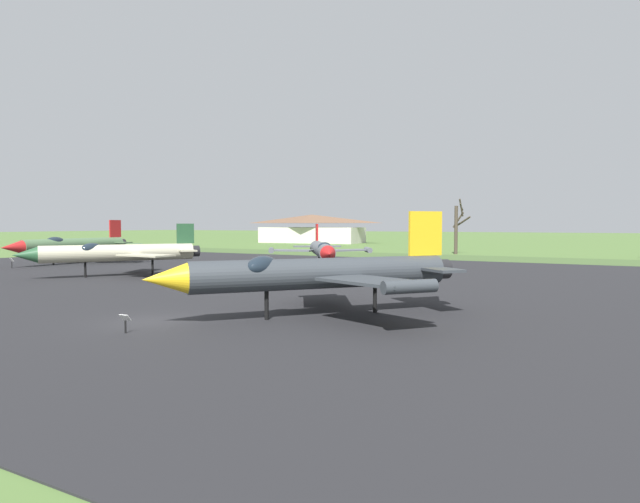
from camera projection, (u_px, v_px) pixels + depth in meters
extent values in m
plane|color=#4C6B33|center=(153.00, 322.00, 24.98)|extent=(600.00, 600.00, 0.00)
cube|color=black|center=(334.00, 284.00, 40.94)|extent=(106.71, 60.98, 0.05)
cube|color=#40592D|center=(459.00, 258.00, 72.78)|extent=(166.71, 12.00, 0.06)
cylinder|color=#33383D|center=(323.00, 273.00, 26.34)|extent=(9.45, 11.04, 1.51)
cone|color=yellow|center=(165.00, 279.00, 23.60)|extent=(2.30, 2.38, 1.39)
cylinder|color=black|center=(441.00, 269.00, 28.84)|extent=(1.34, 1.31, 1.05)
ellipsoid|color=#19232D|center=(262.00, 267.00, 25.20)|extent=(1.10, 2.07, 1.03)
cube|color=#33383D|center=(320.00, 270.00, 29.71)|extent=(4.79, 5.53, 0.14)
cube|color=#33383D|center=(373.00, 281.00, 23.81)|extent=(5.47, 4.17, 0.14)
cylinder|color=#33383D|center=(312.00, 266.00, 32.12)|extent=(1.96, 2.22, 0.56)
cylinder|color=#33383D|center=(410.00, 287.00, 21.71)|extent=(1.96, 2.22, 0.56)
cube|color=yellow|center=(425.00, 233.00, 28.39)|extent=(1.38, 1.62, 2.34)
cube|color=#33383D|center=(410.00, 266.00, 29.85)|extent=(2.73, 2.59, 0.14)
cube|color=#33383D|center=(441.00, 270.00, 27.09)|extent=(2.73, 2.59, 0.14)
cylinder|color=black|center=(267.00, 306.00, 25.37)|extent=(0.20, 0.20, 1.41)
cylinder|color=black|center=(375.00, 300.00, 27.47)|extent=(0.20, 0.20, 1.41)
cylinder|color=black|center=(125.00, 327.00, 22.26)|extent=(0.08, 0.08, 0.58)
cube|color=white|center=(125.00, 317.00, 22.24)|extent=(0.48, 0.28, 0.26)
cylinder|color=#B7B293|center=(120.00, 253.00, 46.66)|extent=(8.02, 11.40, 1.45)
cone|color=#234C2D|center=(25.00, 255.00, 43.25)|extent=(2.12, 2.27, 1.34)
cylinder|color=black|center=(195.00, 251.00, 49.77)|extent=(1.29, 1.22, 1.02)
ellipsoid|color=#19232D|center=(92.00, 249.00, 45.58)|extent=(1.04, 1.96, 0.98)
cube|color=#B7B293|center=(134.00, 252.00, 50.12)|extent=(4.04, 5.16, 0.14)
cube|color=#B7B293|center=(146.00, 255.00, 44.76)|extent=(4.67, 2.32, 0.14)
cube|color=#234C2D|center=(185.00, 233.00, 49.29)|extent=(0.99, 1.42, 1.82)
cube|color=#B7B293|center=(181.00, 250.00, 50.34)|extent=(2.21, 2.09, 0.14)
cube|color=#B7B293|center=(187.00, 251.00, 48.28)|extent=(2.21, 2.09, 0.14)
cylinder|color=black|center=(85.00, 270.00, 45.42)|extent=(0.19, 0.19, 1.36)
cylinder|color=black|center=(153.00, 268.00, 48.04)|extent=(0.19, 0.19, 1.36)
cylinder|color=#4C6B47|center=(75.00, 245.00, 61.99)|extent=(2.28, 13.26, 1.52)
cone|color=#B21E1E|center=(11.00, 248.00, 55.02)|extent=(1.53, 2.39, 1.40)
cylinder|color=black|center=(121.00, 243.00, 68.19)|extent=(1.11, 0.90, 1.07)
ellipsoid|color=#19232D|center=(55.00, 242.00, 59.57)|extent=(1.20, 2.27, 1.13)
cube|color=#4C6B47|center=(70.00, 245.00, 65.33)|extent=(5.73, 4.86, 0.14)
cube|color=#4C6B47|center=(111.00, 246.00, 62.39)|extent=(5.61, 5.19, 0.14)
cylinder|color=#4C6B47|center=(62.00, 244.00, 67.32)|extent=(0.71, 2.46, 0.57)
cylinder|color=#4C6B47|center=(134.00, 246.00, 62.10)|extent=(0.71, 2.46, 0.57)
cube|color=#B21E1E|center=(115.00, 229.00, 67.28)|extent=(0.28, 1.75, 2.16)
cube|color=#4C6B47|center=(107.00, 242.00, 67.84)|extent=(2.08, 1.53, 0.14)
cube|color=#4C6B47|center=(123.00, 243.00, 66.71)|extent=(2.08, 1.53, 0.14)
cylinder|color=black|center=(53.00, 259.00, 59.45)|extent=(0.20, 0.20, 1.42)
cylinder|color=black|center=(96.00, 256.00, 64.67)|extent=(0.20, 0.20, 1.42)
cylinder|color=black|center=(12.00, 265.00, 55.12)|extent=(0.08, 0.08, 0.74)
cube|color=white|center=(12.00, 260.00, 55.10)|extent=(0.51, 0.35, 0.39)
cylinder|color=#565B60|center=(321.00, 250.00, 52.32)|extent=(8.22, 11.23, 1.45)
cone|color=red|center=(329.00, 254.00, 45.22)|extent=(2.06, 2.16, 1.33)
cylinder|color=black|center=(316.00, 247.00, 58.86)|extent=(1.29, 1.23, 1.01)
ellipsoid|color=#19232D|center=(325.00, 247.00, 49.04)|extent=(0.98, 1.84, 0.92)
cube|color=#565B60|center=(292.00, 250.00, 53.36)|extent=(4.53, 2.97, 0.14)
cube|color=#565B60|center=(348.00, 250.00, 53.83)|extent=(4.11, 4.65, 0.14)
cylinder|color=#565B60|center=(271.00, 250.00, 53.60)|extent=(1.74, 2.23, 0.54)
cylinder|color=#565B60|center=(368.00, 250.00, 54.42)|extent=(1.74, 2.23, 0.54)
cube|color=red|center=(317.00, 232.00, 57.94)|extent=(1.02, 1.40, 1.81)
cube|color=#565B60|center=(304.00, 246.00, 57.77)|extent=(2.62, 2.38, 0.14)
cube|color=#565B60|center=(330.00, 246.00, 58.01)|extent=(2.62, 2.38, 0.14)
cylinder|color=black|center=(324.00, 266.00, 49.64)|extent=(0.19, 0.19, 1.35)
cylinder|color=black|center=(319.00, 262.00, 55.14)|extent=(0.19, 0.19, 1.35)
cylinder|color=black|center=(320.00, 277.00, 43.51)|extent=(0.08, 0.08, 0.58)
cube|color=white|center=(320.00, 271.00, 43.49)|extent=(0.52, 0.32, 0.38)
cylinder|color=#42382D|center=(456.00, 230.00, 81.70)|extent=(0.52, 0.52, 7.37)
cylinder|color=#42382D|center=(461.00, 208.00, 81.12)|extent=(0.35, 1.75, 2.67)
cylinder|color=#42382D|center=(462.00, 222.00, 82.48)|extent=(2.86, 1.57, 1.77)
cylinder|color=#42382D|center=(461.00, 207.00, 81.13)|extent=(0.22, 1.66, 1.14)
cylinder|color=#42382D|center=(458.00, 220.00, 82.24)|extent=(1.82, 0.56, 2.46)
cube|color=beige|center=(312.00, 235.00, 132.34)|extent=(25.41, 12.27, 3.80)
pyramid|color=brown|center=(312.00, 219.00, 132.14)|extent=(26.68, 12.88, 2.09)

